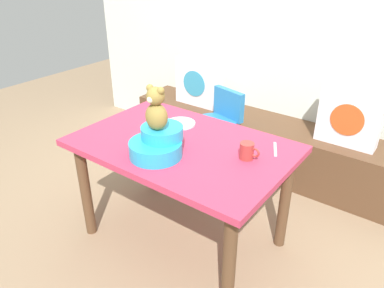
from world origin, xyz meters
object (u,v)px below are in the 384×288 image
Objects in this scene: infant_seat_teal at (158,143)px; coffee_mug at (247,151)px; pillow_floral_left at (199,82)px; dining_table at (182,158)px; ketchup_bottle at (153,125)px; pillow_floral_right at (350,117)px; highchair at (217,125)px; teddy_bear at (156,109)px; dinner_plate_near at (180,123)px.

coffee_mug is at bearing 31.43° from infant_seat_teal.
dining_table is (0.71, -1.16, -0.05)m from pillow_floral_left.
pillow_floral_right is at bearing 54.90° from ketchup_bottle.
coffee_mug is at bearing -44.43° from pillow_floral_left.
ketchup_bottle is at bearing -125.10° from pillow_floral_right.
highchair is 1.08m from teddy_bear.
dinner_plate_near is at bearing 130.48° from dining_table.
pillow_floral_right is 1.13m from coffee_mug.
dinner_plate_near is at bearing 88.29° from ketchup_bottle.
pillow_floral_right is at bearing 60.00° from dining_table.
highchair is 3.16× the size of teddy_bear.
coffee_mug is 0.60× the size of dinner_plate_near.
pillow_floral_left is 0.65m from highchair.
teddy_bear is (-0.00, -0.00, 0.21)m from infant_seat_teal.
pillow_floral_right is at bearing 62.97° from infant_seat_teal.
teddy_bear is 0.29m from ketchup_bottle.
teddy_bear is at bearing -68.90° from dinner_plate_near.
infant_seat_teal is 1.32× the size of teddy_bear.
pillow_floral_right is (1.38, 0.00, 0.00)m from pillow_floral_left.
ketchup_bottle is 0.27m from dinner_plate_near.
coffee_mug reaches higher than highchair.
dinner_plate_near is (-0.15, 0.40, -0.07)m from infant_seat_teal.
dining_table is 1.65× the size of highchair.
infant_seat_teal reaches higher than highchair.
ketchup_bottle is (-0.85, -1.21, 0.15)m from pillow_floral_right.
ketchup_bottle is 1.54× the size of coffee_mug.
highchair is 4.27× the size of ketchup_bottle.
highchair is 0.97m from coffee_mug.
infant_seat_teal is at bearing -77.44° from highchair.
teddy_bear is 1.25× the size of dinner_plate_near.
highchair is 3.95× the size of dinner_plate_near.
infant_seat_teal is (0.21, -0.94, 0.29)m from highchair.
teddy_bear is at bearing -40.94° from ketchup_bottle.
dinner_plate_near is at bearing -60.78° from pillow_floral_left.
pillow_floral_left is 1.56m from teddy_bear.
coffee_mug is (-0.26, -1.09, 0.11)m from pillow_floral_right.
pillow_floral_right reaches higher than dining_table.
highchair is at bearing 107.19° from dining_table.
dining_table is at bearing -49.52° from dinner_plate_near.
highchair is at bearing 102.56° from infant_seat_teal.
teddy_bear is at bearing -117.02° from pillow_floral_right.
pillow_floral_left reaches higher than dining_table.
dinner_plate_near is at bearing 111.12° from infant_seat_teal.
ketchup_bottle is at bearing 139.17° from infant_seat_teal.
teddy_bear reaches higher than ketchup_bottle.
ketchup_bottle is at bearing -86.66° from highchair.
pillow_floral_left is at bearing 180.00° from pillow_floral_right.
dining_table is 6.51× the size of dinner_plate_near.
dinner_plate_near is at bearing 166.55° from coffee_mug.
teddy_bear is (-0.69, -1.35, 0.34)m from pillow_floral_right.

